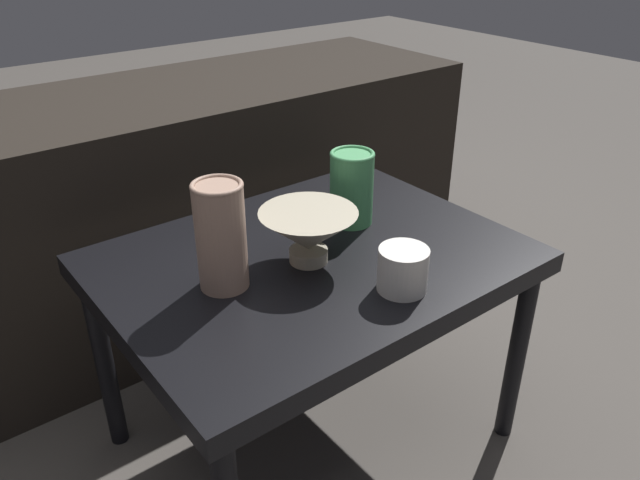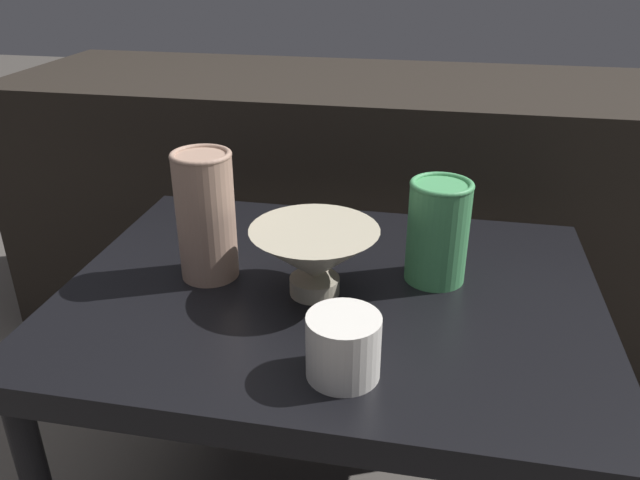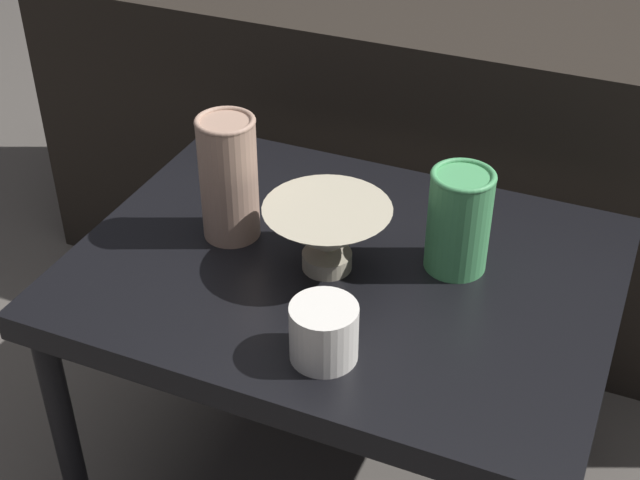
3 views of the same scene
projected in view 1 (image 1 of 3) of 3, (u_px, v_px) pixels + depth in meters
ground_plane at (313, 434)px, 1.34m from camera, size 8.00×8.00×0.00m
table at (312, 275)px, 1.15m from camera, size 0.74×0.56×0.45m
couch_backdrop at (166, 207)px, 1.64m from camera, size 1.67×0.50×0.61m
bowl at (308, 232)px, 1.08m from camera, size 0.17×0.17×0.10m
vase_textured_left at (221, 235)px, 0.99m from camera, size 0.08×0.08×0.18m
vase_colorful_right at (352, 187)px, 1.21m from camera, size 0.09×0.09×0.15m
cup at (403, 270)px, 1.01m from camera, size 0.08×0.08×0.07m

